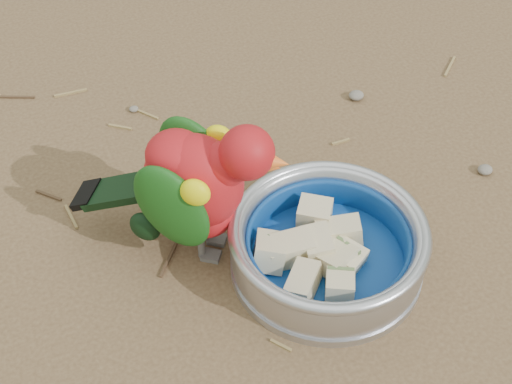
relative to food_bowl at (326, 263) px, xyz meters
name	(u,v)px	position (x,y,z in m)	size (l,w,h in m)	color
ground	(335,253)	(0.02, 0.01, -0.01)	(60.00, 60.00, 0.00)	brown
food_bowl	(326,263)	(0.00, 0.00, 0.00)	(0.20, 0.20, 0.02)	#B2B2BA
bowl_wall	(328,244)	(0.00, 0.00, 0.03)	(0.20, 0.20, 0.04)	#B2B2BA
fruit_wedges	(328,248)	(0.00, 0.00, 0.02)	(0.12, 0.12, 0.03)	beige
lory_parrot	(198,192)	(-0.11, 0.08, 0.08)	(0.10, 0.21, 0.17)	#AC1418
ground_debris	(335,212)	(0.04, 0.07, -0.01)	(0.90, 0.80, 0.01)	olive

